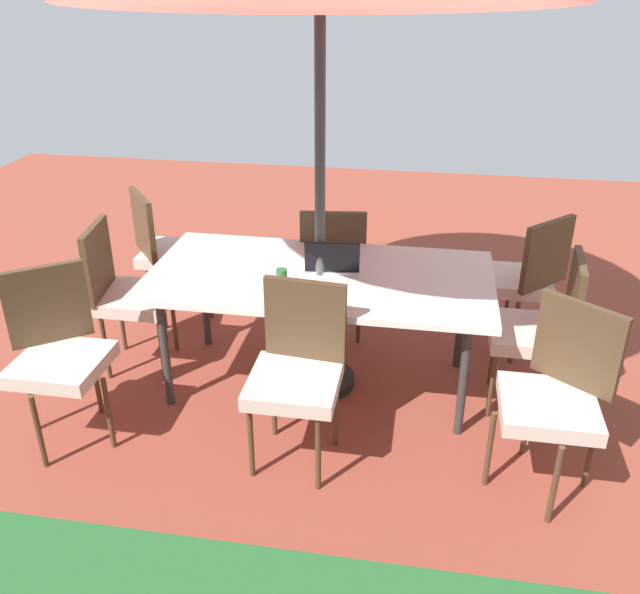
# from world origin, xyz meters

# --- Properties ---
(ground_plane) EXTENTS (10.00, 10.00, 0.02)m
(ground_plane) POSITION_xyz_m (0.00, 0.00, -0.01)
(ground_plane) COLOR brown
(dining_table) EXTENTS (2.03, 1.03, 0.77)m
(dining_table) POSITION_xyz_m (0.00, 0.00, 0.72)
(dining_table) COLOR silver
(dining_table) RESTS_ON ground_plane
(chair_east) EXTENTS (0.49, 0.48, 0.98)m
(chair_east) POSITION_xyz_m (1.27, -0.03, 0.55)
(chair_east) COLOR beige
(chair_east) RESTS_ON ground_plane
(chair_south) EXTENTS (0.47, 0.48, 0.98)m
(chair_south) POSITION_xyz_m (0.02, -0.66, 0.55)
(chair_south) COLOR beige
(chair_south) RESTS_ON ground_plane
(chair_west) EXTENTS (0.48, 0.47, 0.98)m
(chair_west) POSITION_xyz_m (-1.30, 0.01, 0.55)
(chair_west) COLOR beige
(chair_west) RESTS_ON ground_plane
(chair_north) EXTENTS (0.47, 0.48, 0.98)m
(chair_north) POSITION_xyz_m (0.00, 0.69, 0.55)
(chair_north) COLOR beige
(chair_north) RESTS_ON ground_plane
(chair_southeast) EXTENTS (0.58, 0.58, 0.98)m
(chair_southeast) POSITION_xyz_m (1.27, -0.74, 0.55)
(chair_southeast) COLOR beige
(chair_southeast) RESTS_ON ground_plane
(chair_southwest) EXTENTS (0.59, 0.59, 0.98)m
(chair_southwest) POSITION_xyz_m (-1.27, -0.68, 0.55)
(chair_southwest) COLOR beige
(chair_southwest) RESTS_ON ground_plane
(chair_northwest) EXTENTS (0.58, 0.58, 0.98)m
(chair_northwest) POSITION_xyz_m (-1.29, 0.69, 0.55)
(chair_northwest) COLOR beige
(chair_northwest) RESTS_ON ground_plane
(chair_northeast) EXTENTS (0.58, 0.58, 0.98)m
(chair_northeast) POSITION_xyz_m (1.32, 0.73, 0.55)
(chair_northeast) COLOR beige
(chair_northeast) RESTS_ON ground_plane
(laptop) EXTENTS (0.35, 0.28, 0.21)m
(laptop) POSITION_xyz_m (-0.07, -0.05, 0.82)
(laptop) COLOR #B7B7BC
(laptop) RESTS_ON dining_table
(cup) EXTENTS (0.06, 0.06, 0.11)m
(cup) POSITION_xyz_m (0.18, 0.23, 0.83)
(cup) COLOR #286B33
(cup) RESTS_ON dining_table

